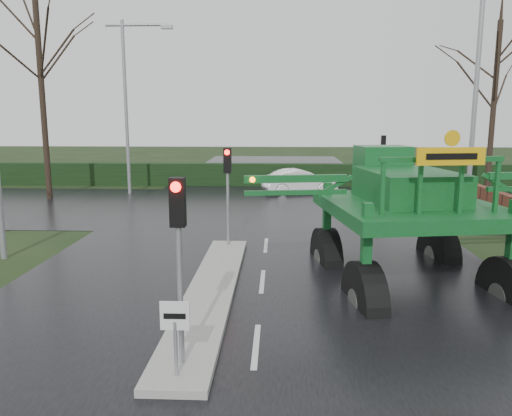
{
  "coord_description": "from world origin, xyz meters",
  "views": [
    {
      "loc": [
        0.41,
        -9.34,
        4.52
      ],
      "look_at": [
        -0.2,
        4.57,
        2.0
      ],
      "focal_mm": 35.0,
      "sensor_mm": 36.0,
      "label": 1
    }
  ],
  "objects_px": {
    "traffic_signal_near": "(178,231)",
    "white_sedan": "(300,193)",
    "crop_sprayer": "(365,202)",
    "street_light_left_far": "(130,92)",
    "keep_left_sign": "(175,327)",
    "street_light_right": "(469,81)",
    "traffic_signal_far": "(383,152)",
    "traffic_signal_mid": "(228,175)"
  },
  "relations": [
    {
      "from": "traffic_signal_near",
      "to": "crop_sprayer",
      "type": "xyz_separation_m",
      "value": [
        3.83,
        3.74,
        -0.09
      ]
    },
    {
      "from": "crop_sprayer",
      "to": "traffic_signal_far",
      "type": "bearing_deg",
      "value": 68.04
    },
    {
      "from": "traffic_signal_mid",
      "to": "white_sedan",
      "type": "bearing_deg",
      "value": 77.07
    },
    {
      "from": "traffic_signal_near",
      "to": "white_sedan",
      "type": "distance_m",
      "value": 22.08
    },
    {
      "from": "street_light_right",
      "to": "white_sedan",
      "type": "relative_size",
      "value": 2.26
    },
    {
      "from": "traffic_signal_mid",
      "to": "street_light_right",
      "type": "relative_size",
      "value": 0.35
    },
    {
      "from": "traffic_signal_far",
      "to": "street_light_right",
      "type": "relative_size",
      "value": 0.35
    },
    {
      "from": "traffic_signal_mid",
      "to": "street_light_right",
      "type": "bearing_deg",
      "value": 25.4
    },
    {
      "from": "white_sedan",
      "to": "crop_sprayer",
      "type": "bearing_deg",
      "value": 164.92
    },
    {
      "from": "traffic_signal_near",
      "to": "white_sedan",
      "type": "relative_size",
      "value": 0.8
    },
    {
      "from": "traffic_signal_far",
      "to": "street_light_left_far",
      "type": "bearing_deg",
      "value": 0.03
    },
    {
      "from": "traffic_signal_near",
      "to": "white_sedan",
      "type": "bearing_deg",
      "value": 82.05
    },
    {
      "from": "street_light_left_far",
      "to": "white_sedan",
      "type": "height_order",
      "value": "street_light_left_far"
    },
    {
      "from": "traffic_signal_near",
      "to": "traffic_signal_mid",
      "type": "distance_m",
      "value": 8.5
    },
    {
      "from": "street_light_left_far",
      "to": "crop_sprayer",
      "type": "relative_size",
      "value": 1.07
    },
    {
      "from": "street_light_left_far",
      "to": "white_sedan",
      "type": "distance_m",
      "value": 11.62
    },
    {
      "from": "keep_left_sign",
      "to": "traffic_signal_near",
      "type": "distance_m",
      "value": 1.61
    },
    {
      "from": "keep_left_sign",
      "to": "traffic_signal_near",
      "type": "xyz_separation_m",
      "value": [
        0.0,
        0.49,
        1.53
      ]
    },
    {
      "from": "traffic_signal_mid",
      "to": "white_sedan",
      "type": "xyz_separation_m",
      "value": [
        3.03,
        13.21,
        -2.59
      ]
    },
    {
      "from": "street_light_right",
      "to": "white_sedan",
      "type": "distance_m",
      "value": 12.39
    },
    {
      "from": "traffic_signal_near",
      "to": "traffic_signal_far",
      "type": "distance_m",
      "value": 22.42
    },
    {
      "from": "street_light_right",
      "to": "white_sedan",
      "type": "bearing_deg",
      "value": 126.58
    },
    {
      "from": "traffic_signal_near",
      "to": "keep_left_sign",
      "type": "bearing_deg",
      "value": -90.0
    },
    {
      "from": "keep_left_sign",
      "to": "white_sedan",
      "type": "distance_m",
      "value": 22.44
    },
    {
      "from": "crop_sprayer",
      "to": "traffic_signal_near",
      "type": "bearing_deg",
      "value": -144.66
    },
    {
      "from": "keep_left_sign",
      "to": "crop_sprayer",
      "type": "bearing_deg",
      "value": 47.88
    },
    {
      "from": "traffic_signal_mid",
      "to": "traffic_signal_near",
      "type": "bearing_deg",
      "value": -90.0
    },
    {
      "from": "keep_left_sign",
      "to": "crop_sprayer",
      "type": "height_order",
      "value": "crop_sprayer"
    },
    {
      "from": "traffic_signal_near",
      "to": "crop_sprayer",
      "type": "bearing_deg",
      "value": 44.35
    },
    {
      "from": "traffic_signal_far",
      "to": "street_light_right",
      "type": "distance_m",
      "value": 8.86
    },
    {
      "from": "street_light_right",
      "to": "white_sedan",
      "type": "height_order",
      "value": "street_light_right"
    },
    {
      "from": "keep_left_sign",
      "to": "traffic_signal_far",
      "type": "distance_m",
      "value": 22.93
    },
    {
      "from": "keep_left_sign",
      "to": "street_light_right",
      "type": "bearing_deg",
      "value": 54.88
    },
    {
      "from": "traffic_signal_mid",
      "to": "traffic_signal_far",
      "type": "height_order",
      "value": "same"
    },
    {
      "from": "street_light_right",
      "to": "traffic_signal_far",
      "type": "bearing_deg",
      "value": 101.95
    },
    {
      "from": "traffic_signal_near",
      "to": "white_sedan",
      "type": "xyz_separation_m",
      "value": [
        3.03,
        21.71,
        -2.59
      ]
    },
    {
      "from": "keep_left_sign",
      "to": "crop_sprayer",
      "type": "distance_m",
      "value": 5.89
    },
    {
      "from": "white_sedan",
      "to": "street_light_left_far",
      "type": "bearing_deg",
      "value": 76.45
    },
    {
      "from": "traffic_signal_mid",
      "to": "street_light_left_far",
      "type": "height_order",
      "value": "street_light_left_far"
    },
    {
      "from": "traffic_signal_mid",
      "to": "traffic_signal_far",
      "type": "xyz_separation_m",
      "value": [
        7.8,
        12.52,
        0.0
      ]
    },
    {
      "from": "traffic_signal_near",
      "to": "street_light_left_far",
      "type": "relative_size",
      "value": 0.35
    },
    {
      "from": "keep_left_sign",
      "to": "street_light_right",
      "type": "xyz_separation_m",
      "value": [
        9.49,
        13.5,
        4.93
      ]
    }
  ]
}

